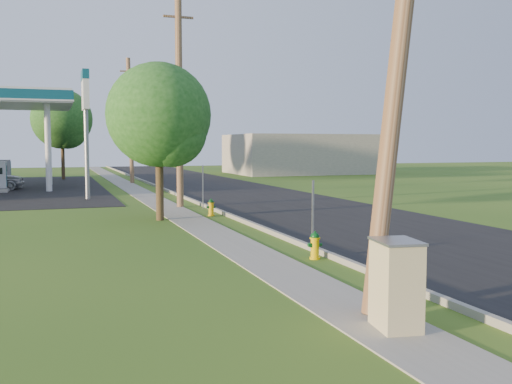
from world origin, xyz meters
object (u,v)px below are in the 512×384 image
Objects in this scene: tree_verge at (162,119)px; utility_cabinet at (396,285)px; price_pylon at (85,98)px; utility_pole_near at (401,33)px; hydrant_far at (159,185)px; hydrant_near at (315,245)px; fuel_pump_se at (4,177)px; utility_pole_far at (130,120)px; utility_pole_mid at (179,101)px; hydrant_mid at (211,207)px; tree_lot at (63,121)px.

utility_cabinet is at bearing -85.72° from tree_verge.
tree_verge is at bearing -77.16° from price_pylon.
utility_pole_near is 12.76× the size of hydrant_far.
tree_verge reaches higher than hydrant_near.
fuel_pump_se is at bearing 108.72° from tree_verge.
utility_pole_far is 13.11m from price_pylon.
tree_verge is 4.22× the size of utility_cabinet.
utility_pole_mid is at bearing -54.66° from price_pylon.
price_pylon is 20.00m from hydrant_near.
hydrant_mid is (2.14, 0.73, -3.57)m from tree_verge.
tree_lot is 43.82m from utility_cabinet.
utility_pole_mid reaches higher than fuel_pump_se.
utility_pole_mid reaches higher than utility_pole_near.
fuel_pump_se is 4.39× the size of hydrant_near.
price_pylon is (-3.90, 5.50, 0.48)m from utility_pole_mid.
utility_pole_far is 37.08m from utility_cabinet.
hydrant_mid is (5.25, -28.29, -4.57)m from tree_lot.
hydrant_mid is at bearing -64.45° from price_pylon.
fuel_pump_se is 2.22× the size of utility_cabinet.
hydrant_near is at bearing -76.30° from price_pylon.
tree_verge is at bearing -161.16° from hydrant_mid.
utility_cabinet is (8.34, -35.85, 0.00)m from fuel_pump_se.
price_pylon is at bearing 125.34° from utility_pole_mid.
utility_pole_near reaches higher than hydrant_near.
tree_lot is 10.49× the size of hydrant_near.
hydrant_near is 0.50× the size of utility_cabinet.
tree_verge is 15.04m from hydrant_far.
utility_cabinet is at bearing -91.69° from utility_pole_mid.
tree_verge is 8.44× the size of hydrant_mid.
tree_verge is at bearing -83.87° from tree_lot.
utility_pole_mid is 13.19× the size of hydrant_far.
hydrant_mid is 0.97× the size of hydrant_far.
tree_verge is (-1.63, -4.45, -1.03)m from utility_pole_mid.
hydrant_mid is at bearing -82.24° from utility_pole_mid.
utility_pole_near is 6.56× the size of utility_cabinet.
utility_pole_mid reaches higher than price_pylon.
hydrant_near is 1.01× the size of hydrant_mid.
utility_pole_near is 0.97× the size of utility_pole_mid.
hydrant_near is at bearing -72.45° from fuel_pump_se.
utility_pole_far is 2.97× the size of fuel_pump_se.
utility_pole_far is 13.04× the size of hydrant_near.
utility_pole_mid is 4.85m from tree_verge.
tree_lot reaches higher than tree_verge.
utility_pole_far is 22.18m from hydrant_mid.
utility_pole_near reaches higher than hydrant_mid.
utility_pole_far reaches higher than tree_lot.
hydrant_far is (5.46, -14.60, -4.56)m from tree_lot.
utility_pole_near is at bearing -83.13° from tree_verge.
tree_lot is at bearing 110.50° from hydrant_far.
utility_pole_far is 1.24× the size of tree_lot.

